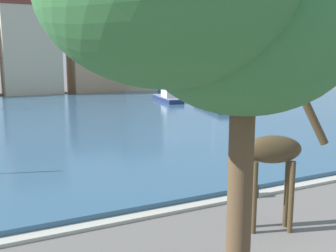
{
  "coord_description": "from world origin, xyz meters",
  "views": [
    {
      "loc": [
        -7.84,
        -4.88,
        5.34
      ],
      "look_at": [
        0.09,
        11.01,
        2.2
      ],
      "focal_mm": 42.48,
      "sensor_mm": 36.0,
      "label": 1
    }
  ],
  "objects_px": {
    "sailboat_black": "(214,106)",
    "sailboat_navy": "(166,98)",
    "giraffe_statue": "(278,152)",
    "mooring_bollard": "(256,191)",
    "sailboat_teal": "(174,92)",
    "shade_tree": "(243,14)"
  },
  "relations": [
    {
      "from": "giraffe_statue",
      "to": "mooring_bollard",
      "type": "relative_size",
      "value": 9.7
    },
    {
      "from": "giraffe_statue",
      "to": "sailboat_teal",
      "type": "height_order",
      "value": "sailboat_teal"
    },
    {
      "from": "sailboat_navy",
      "to": "sailboat_teal",
      "type": "bearing_deg",
      "value": 56.74
    },
    {
      "from": "sailboat_navy",
      "to": "sailboat_teal",
      "type": "height_order",
      "value": "sailboat_navy"
    },
    {
      "from": "sailboat_black",
      "to": "sailboat_navy",
      "type": "height_order",
      "value": "sailboat_navy"
    },
    {
      "from": "giraffe_statue",
      "to": "shade_tree",
      "type": "height_order",
      "value": "shade_tree"
    },
    {
      "from": "sailboat_navy",
      "to": "mooring_bollard",
      "type": "height_order",
      "value": "sailboat_navy"
    },
    {
      "from": "mooring_bollard",
      "to": "giraffe_statue",
      "type": "bearing_deg",
      "value": -117.55
    },
    {
      "from": "sailboat_black",
      "to": "shade_tree",
      "type": "distance_m",
      "value": 32.56
    },
    {
      "from": "giraffe_statue",
      "to": "sailboat_teal",
      "type": "relative_size",
      "value": 0.6
    },
    {
      "from": "sailboat_navy",
      "to": "mooring_bollard",
      "type": "distance_m",
      "value": 31.05
    },
    {
      "from": "sailboat_teal",
      "to": "shade_tree",
      "type": "xyz_separation_m",
      "value": [
        -20.74,
        -42.49,
        5.6
      ]
    },
    {
      "from": "giraffe_statue",
      "to": "sailboat_navy",
      "type": "relative_size",
      "value": 0.58
    },
    {
      "from": "sailboat_navy",
      "to": "mooring_bollard",
      "type": "bearing_deg",
      "value": -109.95
    },
    {
      "from": "sailboat_black",
      "to": "sailboat_navy",
      "type": "xyz_separation_m",
      "value": [
        -1.3,
        7.92,
        0.12
      ]
    },
    {
      "from": "sailboat_navy",
      "to": "sailboat_teal",
      "type": "distance_m",
      "value": 8.93
    },
    {
      "from": "sailboat_black",
      "to": "mooring_bollard",
      "type": "distance_m",
      "value": 24.37
    },
    {
      "from": "sailboat_black",
      "to": "sailboat_navy",
      "type": "distance_m",
      "value": 8.02
    },
    {
      "from": "sailboat_black",
      "to": "sailboat_teal",
      "type": "relative_size",
      "value": 1.1
    },
    {
      "from": "sailboat_black",
      "to": "mooring_bollard",
      "type": "relative_size",
      "value": 17.77
    },
    {
      "from": "giraffe_statue",
      "to": "sailboat_teal",
      "type": "xyz_separation_m",
      "value": [
        16.82,
        39.2,
        -2.04
      ]
    },
    {
      "from": "giraffe_statue",
      "to": "sailboat_navy",
      "type": "height_order",
      "value": "sailboat_navy"
    }
  ]
}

